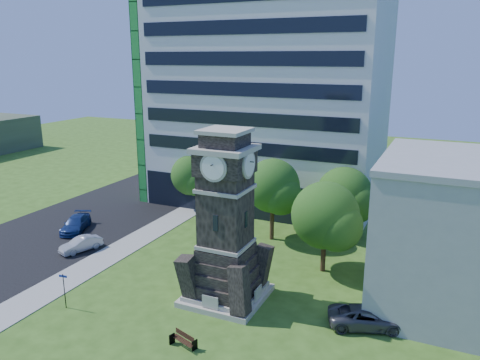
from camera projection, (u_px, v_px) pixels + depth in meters
The scene contains 14 objects.
ground at pixel (176, 302), 33.05m from camera, with size 160.00×160.00×0.00m, color #325518.
sidewalk at pixel (114, 253), 41.24m from camera, with size 3.00×70.00×0.06m, color gray.
street at pixel (43, 238), 44.66m from camera, with size 14.00×80.00×0.02m, color black.
clock_tower at pixel (226, 229), 32.25m from camera, with size 5.40×5.40×12.22m.
office_tall at pixel (268, 80), 53.43m from camera, with size 26.20×15.11×28.60m.
car_street_mid at pixel (81, 244), 41.60m from camera, with size 1.30×3.74×1.23m, color #97999E.
car_street_north at pixel (76, 224), 46.47m from camera, with size 1.96×4.83×1.40m, color navy.
car_east_lot at pixel (367, 317), 29.86m from camera, with size 2.27×4.93×1.37m, color #4A4A4F.
park_bench at pixel (184, 340), 27.87m from camera, with size 1.66×0.44×0.86m.
street_sign at pixel (64, 287), 31.89m from camera, with size 0.61×0.06×2.52m.
tree_nw at pixel (192, 176), 52.51m from camera, with size 5.03×4.57×6.20m.
tree_nc at pixel (273, 188), 43.14m from camera, with size 5.54×5.03×7.79m.
tree_ne at pixel (345, 197), 44.37m from camera, with size 5.90×5.37×6.77m.
tree_east at pixel (326, 218), 36.70m from camera, with size 5.88×5.35×7.42m.
Camera 1 is at (16.46, -25.18, 16.79)m, focal length 35.00 mm.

